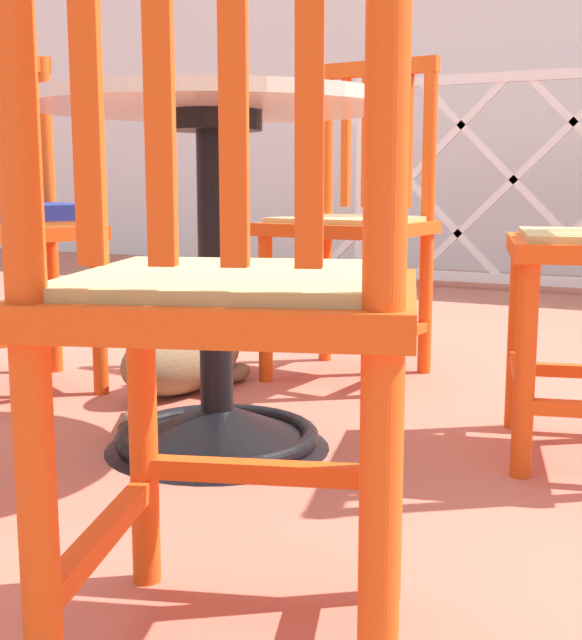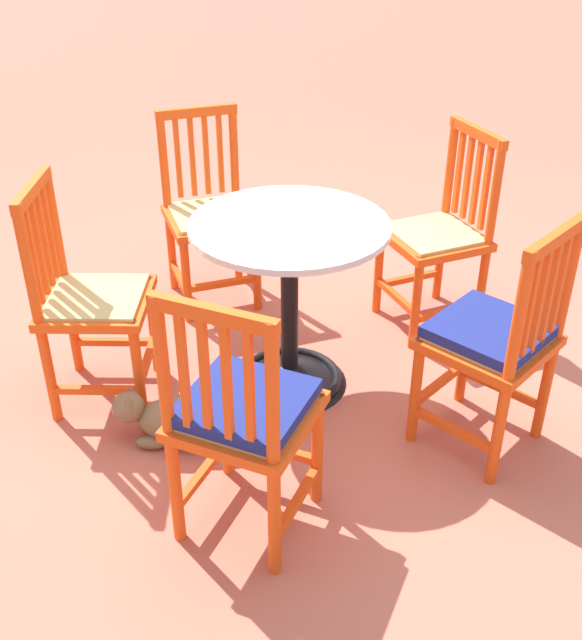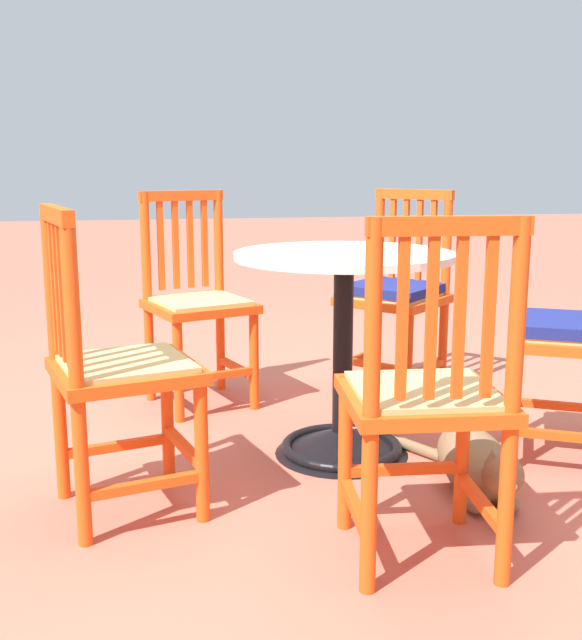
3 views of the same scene
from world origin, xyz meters
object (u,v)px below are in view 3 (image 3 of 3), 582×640
at_px(orange_chair_facing_out, 197,305).
at_px(orange_chair_tucked_in, 116,371).
at_px(orange_chair_near_fence, 395,296).
at_px(orange_chair_at_corner, 426,402).
at_px(cafe_table, 342,377).
at_px(orange_chair_by_planter, 576,336).
at_px(tabby_cat, 477,465).

bearing_deg(orange_chair_facing_out, orange_chair_tucked_in, 73.27).
bearing_deg(orange_chair_tucked_in, orange_chair_near_fence, -139.64).
height_order(orange_chair_facing_out, orange_chair_at_corner, same).
xyz_separation_m(cafe_table, orange_chair_at_corner, (-0.01, 0.77, 0.15)).
relative_size(orange_chair_tucked_in, orange_chair_at_corner, 1.00).
distance_m(orange_chair_facing_out, orange_chair_by_planter, 1.53).
xyz_separation_m(orange_chair_at_corner, tabby_cat, (-0.32, -0.36, -0.34)).
bearing_deg(orange_chair_near_fence, orange_chair_tucked_in, 40.36).
bearing_deg(cafe_table, orange_chair_facing_out, -57.00).
xyz_separation_m(orange_chair_tucked_in, orange_chair_at_corner, (-0.78, 0.45, 0.00)).
bearing_deg(orange_chair_tucked_in, orange_chair_at_corner, 150.10).
relative_size(cafe_table, orange_chair_near_fence, 0.83).
bearing_deg(orange_chair_by_planter, orange_chair_near_fence, -68.36).
distance_m(orange_chair_near_fence, orange_chair_tucked_in, 1.56).
bearing_deg(orange_chair_at_corner, orange_chair_by_planter, -142.98).
bearing_deg(orange_chair_near_fence, cafe_table, 58.49).
bearing_deg(orange_chair_by_planter, orange_chair_at_corner, 37.02).
xyz_separation_m(orange_chair_facing_out, orange_chair_by_planter, (-1.23, 0.91, 0.01)).
bearing_deg(orange_chair_tucked_in, cafe_table, -157.17).
distance_m(cafe_table, tabby_cat, 0.56).
bearing_deg(tabby_cat, orange_chair_at_corner, 48.49).
relative_size(cafe_table, orange_chair_tucked_in, 0.83).
xyz_separation_m(orange_chair_by_planter, tabby_cat, (0.44, 0.21, -0.35)).
xyz_separation_m(cafe_table, tabby_cat, (-0.33, 0.41, -0.19)).
relative_size(orange_chair_facing_out, orange_chair_at_corner, 1.00).
height_order(orange_chair_facing_out, orange_chair_tucked_in, same).
relative_size(cafe_table, orange_chair_at_corner, 0.83).
xyz_separation_m(cafe_table, orange_chair_tucked_in, (0.77, 0.32, 0.15)).
height_order(orange_chair_near_fence, orange_chair_at_corner, same).
relative_size(orange_chair_near_fence, orange_chair_at_corner, 1.00).
bearing_deg(orange_chair_facing_out, orange_chair_by_planter, 143.67).
bearing_deg(orange_chair_facing_out, orange_chair_near_fence, 178.78).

